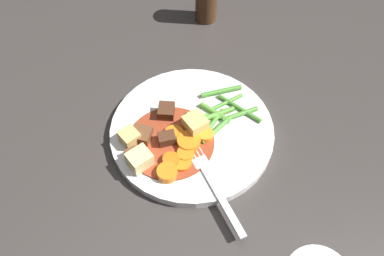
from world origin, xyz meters
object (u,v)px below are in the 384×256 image
carrot_slice_4 (182,163)px  potato_chunk_1 (195,125)px  carrot_slice_6 (167,173)px  potato_chunk_0 (130,137)px  carrot_slice_0 (174,134)px  carrot_slice_1 (205,135)px  dinner_plate (192,131)px  potato_chunk_2 (140,160)px  meat_chunk_1 (133,155)px  carrot_slice_5 (186,154)px  carrot_slice_2 (189,142)px  meat_chunk_2 (166,112)px  carrot_slice_3 (171,161)px  fork (210,179)px  meat_chunk_0 (142,135)px  meat_chunk_3 (167,139)px

carrot_slice_4 → potato_chunk_1: (-0.06, -0.03, 0.01)m
carrot_slice_6 → potato_chunk_0: bearing=-92.0°
carrot_slice_0 → carrot_slice_1: bearing=130.1°
dinner_plate → carrot_slice_6: (0.08, 0.03, 0.01)m
carrot_slice_6 → potato_chunk_1: size_ratio=0.93×
potato_chunk_0 → potato_chunk_2: bearing=67.8°
carrot_slice_4 → potato_chunk_0: potato_chunk_0 is taller
carrot_slice_4 → meat_chunk_1: meat_chunk_1 is taller
carrot_slice_5 → meat_chunk_1: meat_chunk_1 is taller
carrot_slice_1 → meat_chunk_1: bearing=-28.4°
carrot_slice_6 → potato_chunk_0: size_ratio=1.10×
dinner_plate → carrot_slice_0: carrot_slice_0 is taller
carrot_slice_2 → carrot_slice_1: bearing=159.0°
carrot_slice_2 → carrot_slice_5: (0.02, 0.01, -0.00)m
carrot_slice_4 → meat_chunk_2: bearing=-121.3°
carrot_slice_3 → fork: size_ratio=0.15×
potato_chunk_1 → meat_chunk_2: 0.05m
carrot_slice_4 → potato_chunk_0: bearing=-74.4°
carrot_slice_4 → dinner_plate: bearing=-149.7°
carrot_slice_0 → carrot_slice_5: 0.04m
meat_chunk_0 → fork: 0.12m
meat_chunk_3 → carrot_slice_3: bearing=54.4°
carrot_slice_4 → meat_chunk_1: 0.07m
carrot_slice_3 → potato_chunk_2: potato_chunk_2 is taller
dinner_plate → carrot_slice_4: size_ratio=9.20×
carrot_slice_5 → meat_chunk_2: 0.08m
carrot_slice_3 → meat_chunk_0: size_ratio=0.88×
carrot_slice_4 → meat_chunk_3: bearing=-106.3°
carrot_slice_1 → meat_chunk_3: bearing=-38.5°
carrot_slice_6 → meat_chunk_1: meat_chunk_1 is taller
carrot_slice_1 → fork: carrot_slice_1 is taller
fork → carrot_slice_4: bearing=-79.4°
potato_chunk_0 → carrot_slice_2: bearing=129.5°
dinner_plate → meat_chunk_3: 0.05m
carrot_slice_1 → potato_chunk_0: (0.08, -0.08, 0.00)m
meat_chunk_1 → meat_chunk_2: size_ratio=0.68×
carrot_slice_0 → potato_chunk_1: size_ratio=0.92×
carrot_slice_5 → potato_chunk_1: (-0.04, -0.02, 0.01)m
carrot_slice_5 → potato_chunk_2: (0.05, -0.04, 0.01)m
carrot_slice_2 → carrot_slice_4: size_ratio=1.27×
carrot_slice_3 → potato_chunk_1: size_ratio=0.77×
carrot_slice_2 → potato_chunk_1: (-0.02, -0.01, 0.01)m
meat_chunk_1 → carrot_slice_6: bearing=103.4°
carrot_slice_4 → potato_chunk_0: 0.09m
carrot_slice_2 → potato_chunk_1: size_ratio=1.11×
carrot_slice_3 → carrot_slice_1: bearing=174.6°
carrot_slice_1 → carrot_slice_3: same height
carrot_slice_3 → potato_chunk_0: bearing=-78.2°
dinner_plate → potato_chunk_1: 0.02m
carrot_slice_2 → potato_chunk_0: (0.06, -0.07, 0.00)m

